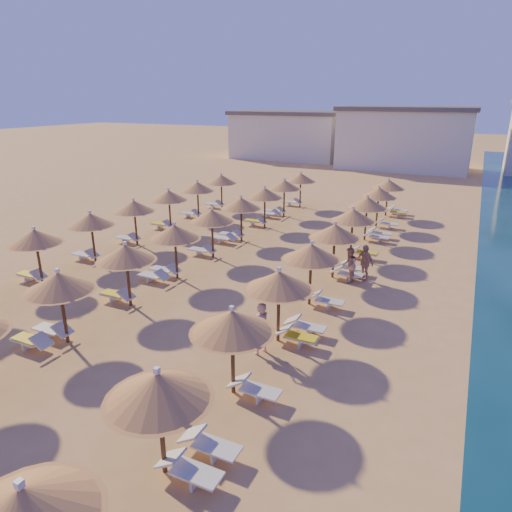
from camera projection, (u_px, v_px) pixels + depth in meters
The scene contains 9 objects.
ground at pixel (202, 313), 18.66m from camera, with size 220.00×220.00×0.00m, color tan.
hotel_blocks at pixel (425, 137), 55.93m from camera, with size 50.77×11.81×8.10m.
parasol_row_east at pixel (311, 253), 18.73m from camera, with size 2.50×36.57×2.83m.
parasol_row_west at pixel (175, 233), 21.51m from camera, with size 2.50×36.57×2.83m.
parasol_row_inland at pixel (114, 213), 25.11m from camera, with size 2.50×26.35×2.83m.
loungers at pixel (209, 275), 21.69m from camera, with size 15.04×35.55×0.66m.
beachgoer_b at pixel (349, 265), 21.52m from camera, with size 0.83×0.65×1.71m, color tan.
beachgoer_c at pixel (365, 262), 21.81m from camera, with size 1.03×0.43×1.76m, color tan.
beachgoer_a at pixel (261, 329), 15.44m from camera, with size 0.69×0.45×1.90m, color tan.
Camera 1 is at (9.28, -14.22, 8.37)m, focal length 32.00 mm.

